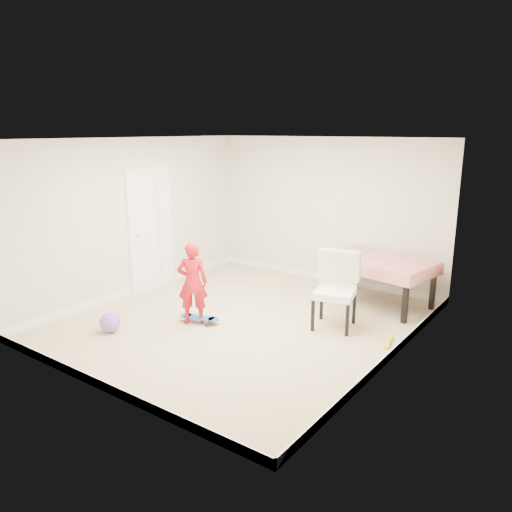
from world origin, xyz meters
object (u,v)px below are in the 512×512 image
Objects in this scene: dining_table at (378,281)px; balloon at (110,322)px; dining_chair at (335,291)px; child at (193,285)px; skateboard at (200,320)px.

dining_table is 4.13m from balloon.
dining_chair is 2.01m from child.
skateboard is (-1.77, -2.26, -0.33)m from dining_table.
dining_chair reaches higher than dining_table.
child is (-1.83, -2.32, 0.21)m from dining_table.
skateboard is 1.25m from balloon.
child is at bearing -118.19° from dining_table.
balloon is at bearing -155.11° from dining_chair.
balloon is (-2.55, -3.24, -0.24)m from dining_table.
child is (-0.06, -0.06, 0.54)m from skateboard.
child reaches higher than dining_table.
child is at bearing -162.55° from dining_chair.
dining_chair is 3.84× the size of balloon.
dining_chair is at bearing -85.53° from dining_table.
dining_chair is (-0.12, -1.27, 0.16)m from dining_table.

